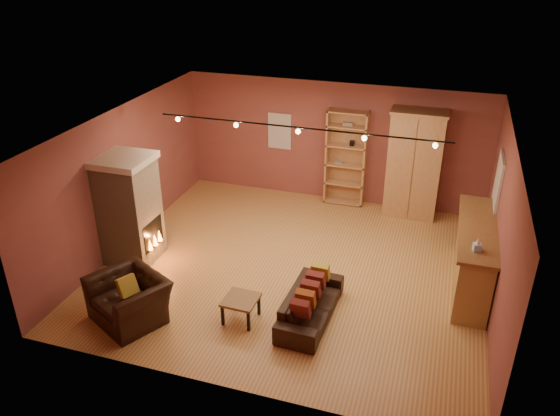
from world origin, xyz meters
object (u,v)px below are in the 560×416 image
(armoire, at_px, (414,164))
(armchair, at_px, (128,292))
(bookcase, at_px, (346,157))
(loveseat, at_px, (311,299))
(fireplace, at_px, (130,209))
(bar_counter, at_px, (474,257))
(coffee_table, at_px, (241,302))

(armoire, height_order, armchair, armoire)
(bookcase, relative_size, loveseat, 1.25)
(armchair, bearing_deg, bookcase, 93.35)
(fireplace, bearing_deg, armchair, -61.05)
(armoire, height_order, bar_counter, armoire)
(armoire, xyz_separation_m, loveseat, (-1.17, -4.32, -0.85))
(bar_counter, bearing_deg, coffee_table, -149.19)
(armoire, relative_size, armchair, 1.75)
(bookcase, height_order, armchair, bookcase)
(loveseat, distance_m, armchair, 2.96)
(bar_counter, bearing_deg, fireplace, -171.26)
(loveseat, bearing_deg, bookcase, 7.05)
(fireplace, height_order, coffee_table, fireplace)
(loveseat, height_order, armchair, armchair)
(armoire, bearing_deg, fireplace, -144.20)
(fireplace, xyz_separation_m, coffee_table, (2.67, -1.17, -0.71))
(armoire, height_order, loveseat, armoire)
(loveseat, distance_m, coffee_table, 1.14)
(coffee_table, bearing_deg, armoire, 64.58)
(loveseat, xyz_separation_m, coffee_table, (-1.07, -0.39, -0.01))
(loveseat, bearing_deg, fireplace, 80.69)
(bar_counter, xyz_separation_m, armchair, (-5.31, -2.65, -0.11))
(bar_counter, bearing_deg, armoire, 117.26)
(bar_counter, bearing_deg, bookcase, 135.91)
(armchair, relative_size, coffee_table, 2.48)
(bookcase, height_order, armoire, armoire)
(armchair, bearing_deg, armoire, 80.39)
(bar_counter, relative_size, coffee_table, 4.56)
(armoire, distance_m, coffee_table, 5.29)
(fireplace, bearing_deg, bar_counter, 8.74)
(coffee_table, bearing_deg, bookcase, 81.79)
(bar_counter, xyz_separation_m, loveseat, (-2.50, -1.74, -0.25))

